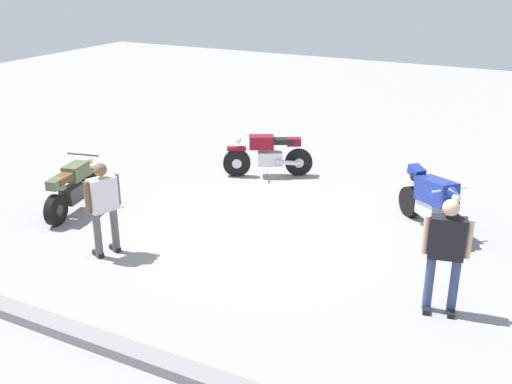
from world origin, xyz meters
TOP-DOWN VIEW (x-y plane):
  - ground_plane at (0.00, 0.00)m, footprint 40.00×40.00m
  - curb_edge at (0.00, 4.60)m, footprint 14.00×0.30m
  - motorcycle_blue_sportbike at (-2.81, -1.14)m, footprint 1.51×1.52m
  - motorcycle_maroon_cruiser at (1.22, -2.42)m, footprint 1.88×1.13m
  - motorcycle_olive_vintage at (3.74, 1.30)m, footprint 0.74×1.94m
  - person_in_black_shirt at (-3.56, 1.66)m, footprint 0.67×0.39m
  - person_in_white_shirt at (1.89, 2.47)m, footprint 0.44×0.63m

SIDE VIEW (x-z plane):
  - ground_plane at x=0.00m, z-range 0.00..0.00m
  - curb_edge at x=0.00m, z-range 0.00..0.15m
  - motorcycle_olive_vintage at x=3.74m, z-range -0.05..1.02m
  - motorcycle_maroon_cruiser at x=1.22m, z-range -0.02..1.06m
  - motorcycle_blue_sportbike at x=-2.81m, z-range 0.02..1.17m
  - person_in_white_shirt at x=1.89m, z-range 0.11..1.77m
  - person_in_black_shirt at x=-3.56m, z-range 0.13..1.87m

